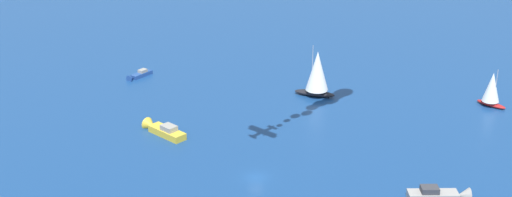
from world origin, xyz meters
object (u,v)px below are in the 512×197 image
(sailboat_offshore, at_px, (317,73))
(sailboat_trailing, at_px, (492,89))
(motorboat_near_centre, at_px, (162,130))
(motorboat_ahead, at_px, (441,195))
(motorboat_far_stbd, at_px, (139,75))

(sailboat_offshore, relative_size, sailboat_trailing, 1.38)
(sailboat_offshore, bearing_deg, motorboat_near_centre, 112.92)
(sailboat_offshore, bearing_deg, sailboat_trailing, -107.74)
(motorboat_near_centre, relative_size, motorboat_ahead, 0.96)
(motorboat_far_stbd, distance_m, motorboat_ahead, 86.24)
(motorboat_near_centre, height_order, motorboat_ahead, motorboat_near_centre)
(sailboat_trailing, height_order, motorboat_ahead, sailboat_trailing)
(motorboat_near_centre, height_order, motorboat_far_stbd, motorboat_near_centre)
(sailboat_offshore, bearing_deg, motorboat_ahead, -168.74)
(sailboat_offshore, relative_size, motorboat_ahead, 1.14)
(motorboat_near_centre, height_order, sailboat_offshore, sailboat_offshore)
(motorboat_far_stbd, xyz_separation_m, motorboat_ahead, (-69.39, -51.20, 0.25))
(motorboat_ahead, bearing_deg, sailboat_trailing, -36.10)
(motorboat_far_stbd, xyz_separation_m, sailboat_offshore, (-19.47, -41.26, 5.08))
(motorboat_near_centre, xyz_separation_m, motorboat_far_stbd, (34.90, 4.78, -0.28))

